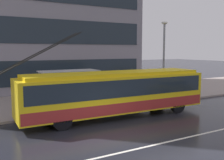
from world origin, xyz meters
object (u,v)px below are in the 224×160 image
Objects in this scene: trolleybus at (116,92)px; pedestrian_approaching_curb at (124,81)px; pedestrian_walking_past at (94,84)px; bus_shelter at (68,79)px; street_lamp at (164,53)px; pedestrian_at_shelter at (31,101)px.

pedestrian_approaching_curb is (2.67, 3.40, 0.19)m from trolleybus.
trolleybus is at bearing -91.03° from pedestrian_walking_past.
bus_shelter is 8.09m from street_lamp.
bus_shelter is 2.05× the size of pedestrian_approaching_curb.
trolleybus is at bearing -23.43° from pedestrian_at_shelter.
pedestrian_at_shelter is at bearing -149.37° from bus_shelter.
pedestrian_approaching_curb is at bearing 167.23° from street_lamp.
pedestrian_approaching_curb is at bearing 0.24° from pedestrian_walking_past.
street_lamp is at bearing -7.19° from pedestrian_walking_past.
trolleybus reaches higher than pedestrian_walking_past.
trolleybus reaches higher than pedestrian_at_shelter.
pedestrian_walking_past is (0.06, 3.39, 0.07)m from trolleybus.
trolleybus is at bearing -156.49° from street_lamp.
bus_shelter is at bearing 171.17° from street_lamp.
pedestrian_at_shelter is (-3.02, -1.79, -0.98)m from bus_shelter.
pedestrian_approaching_curb is (4.40, -0.44, -0.35)m from bus_shelter.
trolleybus is at bearing -128.14° from pedestrian_approaching_curb.
pedestrian_walking_past is at bearing 15.50° from pedestrian_at_shelter.
trolleybus is 3.39m from pedestrian_walking_past.
pedestrian_approaching_curb is at bearing 10.27° from pedestrian_at_shelter.
street_lamp is (10.81, 0.58, 2.77)m from pedestrian_at_shelter.
trolleybus is 5.19m from pedestrian_at_shelter.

